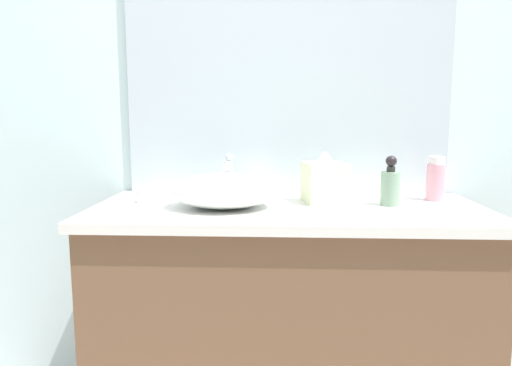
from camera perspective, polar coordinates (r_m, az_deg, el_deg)
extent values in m
cube|color=silver|center=(1.85, 0.13, 12.84)|extent=(6.00, 0.06, 2.60)
cube|color=brown|center=(1.69, 3.82, -17.75)|extent=(1.27, 0.53, 0.82)
cube|color=silver|center=(1.55, 3.98, -3.43)|extent=(1.31, 0.57, 0.03)
cube|color=#B2BCC6|center=(1.82, 3.92, 14.61)|extent=(1.24, 0.01, 1.00)
ellipsoid|color=white|center=(1.51, -4.06, -0.93)|extent=(0.35, 0.29, 0.11)
cylinder|color=silver|center=(1.68, -3.39, 0.40)|extent=(0.03, 0.03, 0.14)
cylinder|color=silver|center=(1.63, -3.58, 2.10)|extent=(0.03, 0.09, 0.03)
sphere|color=silver|center=(1.69, -3.35, 3.17)|extent=(0.03, 0.03, 0.03)
cylinder|color=gray|center=(1.61, 16.29, -0.68)|extent=(0.06, 0.06, 0.11)
cylinder|color=#272824|center=(1.60, 16.38, 1.65)|extent=(0.03, 0.03, 0.02)
sphere|color=black|center=(1.60, 16.42, 2.63)|extent=(0.04, 0.04, 0.04)
cylinder|color=black|center=(1.59, 16.52, 2.59)|extent=(0.02, 0.02, 0.02)
cylinder|color=pink|center=(1.76, 21.39, 0.07)|extent=(0.07, 0.07, 0.13)
cylinder|color=silver|center=(1.75, 21.52, 2.63)|extent=(0.06, 0.06, 0.03)
cube|color=beige|center=(1.61, 8.44, 0.04)|extent=(0.16, 0.16, 0.14)
cone|color=white|center=(1.60, 8.51, 3.15)|extent=(0.07, 0.07, 0.04)
cylinder|color=silver|center=(1.65, -13.71, -1.63)|extent=(0.05, 0.05, 0.04)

